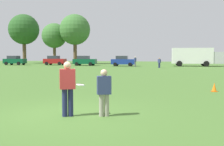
{
  "coord_description": "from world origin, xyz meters",
  "views": [
    {
      "loc": [
        3.25,
        -8.12,
        1.94
      ],
      "look_at": [
        0.85,
        2.59,
        1.2
      ],
      "focal_mm": 42.76,
      "sensor_mm": 36.0,
      "label": 1
    }
  ],
  "objects_px": {
    "box_truck": "(196,56)",
    "bystander_far_jogger": "(159,62)",
    "parked_car_near_left": "(15,60)",
    "frisbee": "(80,85)",
    "parked_car_mid_left": "(55,60)",
    "bystander_field_marshal": "(135,61)",
    "parked_car_mid_right": "(123,61)",
    "player_defender": "(104,90)",
    "traffic_cone": "(214,87)",
    "parked_car_center": "(85,61)",
    "player_thrower": "(67,86)"
  },
  "relations": [
    {
      "from": "box_truck",
      "to": "bystander_far_jogger",
      "type": "relative_size",
      "value": 5.59
    },
    {
      "from": "parked_car_near_left",
      "to": "frisbee",
      "type": "bearing_deg",
      "value": -54.97
    },
    {
      "from": "parked_car_mid_left",
      "to": "bystander_field_marshal",
      "type": "bearing_deg",
      "value": -14.94
    },
    {
      "from": "frisbee",
      "to": "box_truck",
      "type": "relative_size",
      "value": 0.03
    },
    {
      "from": "parked_car_mid_left",
      "to": "parked_car_mid_right",
      "type": "height_order",
      "value": "same"
    },
    {
      "from": "frisbee",
      "to": "parked_car_mid_right",
      "type": "relative_size",
      "value": 0.06
    },
    {
      "from": "player_defender",
      "to": "bystander_field_marshal",
      "type": "distance_m",
      "value": 36.04
    },
    {
      "from": "parked_car_mid_right",
      "to": "box_truck",
      "type": "bearing_deg",
      "value": 9.85
    },
    {
      "from": "box_truck",
      "to": "bystander_far_jogger",
      "type": "height_order",
      "value": "box_truck"
    },
    {
      "from": "traffic_cone",
      "to": "parked_car_mid_left",
      "type": "bearing_deg",
      "value": 126.35
    },
    {
      "from": "frisbee",
      "to": "box_truck",
      "type": "height_order",
      "value": "box_truck"
    },
    {
      "from": "traffic_cone",
      "to": "parked_car_near_left",
      "type": "height_order",
      "value": "parked_car_near_left"
    },
    {
      "from": "traffic_cone",
      "to": "parked_car_near_left",
      "type": "relative_size",
      "value": 0.11
    },
    {
      "from": "player_defender",
      "to": "frisbee",
      "type": "relative_size",
      "value": 5.52
    },
    {
      "from": "parked_car_near_left",
      "to": "box_truck",
      "type": "distance_m",
      "value": 34.37
    },
    {
      "from": "parked_car_mid_left",
      "to": "player_defender",
      "type": "bearing_deg",
      "value": -63.26
    },
    {
      "from": "parked_car_center",
      "to": "player_defender",
      "type": "bearing_deg",
      "value": -70.63
    },
    {
      "from": "player_defender",
      "to": "bystander_far_jogger",
      "type": "xyz_separation_m",
      "value": [
        0.23,
        33.12,
        0.03
      ]
    },
    {
      "from": "traffic_cone",
      "to": "parked_car_mid_left",
      "type": "xyz_separation_m",
      "value": [
        -24.57,
        33.39,
        0.69
      ]
    },
    {
      "from": "player_thrower",
      "to": "traffic_cone",
      "type": "xyz_separation_m",
      "value": [
        5.43,
        7.1,
        -0.75
      ]
    },
    {
      "from": "parked_car_mid_right",
      "to": "frisbee",
      "type": "bearing_deg",
      "value": -81.69
    },
    {
      "from": "parked_car_near_left",
      "to": "parked_car_center",
      "type": "distance_m",
      "value": 14.51
    },
    {
      "from": "parked_car_near_left",
      "to": "parked_car_mid_left",
      "type": "xyz_separation_m",
      "value": [
        7.93,
        1.23,
        0.0
      ]
    },
    {
      "from": "player_defender",
      "to": "traffic_cone",
      "type": "height_order",
      "value": "player_defender"
    },
    {
      "from": "box_truck",
      "to": "parked_car_mid_left",
      "type": "bearing_deg",
      "value": -179.46
    },
    {
      "from": "player_thrower",
      "to": "box_truck",
      "type": "bearing_deg",
      "value": 79.9
    },
    {
      "from": "player_thrower",
      "to": "parked_car_mid_right",
      "type": "bearing_deg",
      "value": 97.7
    },
    {
      "from": "player_defender",
      "to": "bystander_field_marshal",
      "type": "height_order",
      "value": "bystander_field_marshal"
    },
    {
      "from": "parked_car_mid_left",
      "to": "traffic_cone",
      "type": "bearing_deg",
      "value": -53.65
    },
    {
      "from": "parked_car_near_left",
      "to": "parked_car_mid_right",
      "type": "distance_m",
      "value": 21.87
    },
    {
      "from": "parked_car_mid_right",
      "to": "box_truck",
      "type": "xyz_separation_m",
      "value": [
        12.47,
        2.16,
        0.83
      ]
    },
    {
      "from": "player_defender",
      "to": "parked_car_near_left",
      "type": "distance_m",
      "value": 48.12
    },
    {
      "from": "traffic_cone",
      "to": "parked_car_mid_left",
      "type": "distance_m",
      "value": 41.46
    },
    {
      "from": "parked_car_mid_left",
      "to": "parked_car_near_left",
      "type": "bearing_deg",
      "value": -171.21
    },
    {
      "from": "player_defender",
      "to": "parked_car_mid_right",
      "type": "bearing_deg",
      "value": 99.4
    },
    {
      "from": "parked_car_mid_right",
      "to": "bystander_far_jogger",
      "type": "relative_size",
      "value": 2.78
    },
    {
      "from": "frisbee",
      "to": "parked_car_center",
      "type": "xyz_separation_m",
      "value": [
        -12.98,
        39.16,
        -0.09
      ]
    },
    {
      "from": "player_defender",
      "to": "frisbee",
      "type": "height_order",
      "value": "player_defender"
    },
    {
      "from": "frisbee",
      "to": "parked_car_center",
      "type": "bearing_deg",
      "value": 108.34
    },
    {
      "from": "parked_car_mid_right",
      "to": "bystander_far_jogger",
      "type": "xyz_separation_m",
      "value": [
        6.57,
        -5.19,
        -0.05
      ]
    },
    {
      "from": "player_thrower",
      "to": "bystander_far_jogger",
      "type": "bearing_deg",
      "value": 87.68
    },
    {
      "from": "parked_car_mid_right",
      "to": "traffic_cone",
      "type": "bearing_deg",
      "value": -71.31
    },
    {
      "from": "parked_car_mid_left",
      "to": "parked_car_mid_right",
      "type": "xyz_separation_m",
      "value": [
        13.93,
        -1.92,
        0.0
      ]
    },
    {
      "from": "box_truck",
      "to": "parked_car_center",
      "type": "bearing_deg",
      "value": -175.59
    },
    {
      "from": "player_thrower",
      "to": "parked_car_mid_right",
      "type": "xyz_separation_m",
      "value": [
        -5.22,
        38.57,
        -0.06
      ]
    },
    {
      "from": "bystander_far_jogger",
      "to": "box_truck",
      "type": "bearing_deg",
      "value": 51.22
    },
    {
      "from": "frisbee",
      "to": "box_truck",
      "type": "xyz_separation_m",
      "value": [
        6.85,
        40.69,
        0.74
      ]
    },
    {
      "from": "parked_car_mid_right",
      "to": "bystander_field_marshal",
      "type": "height_order",
      "value": "parked_car_mid_right"
    },
    {
      "from": "frisbee",
      "to": "parked_car_near_left",
      "type": "distance_m",
      "value": 47.89
    },
    {
      "from": "player_defender",
      "to": "parked_car_center",
      "type": "height_order",
      "value": "parked_car_center"
    }
  ]
}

